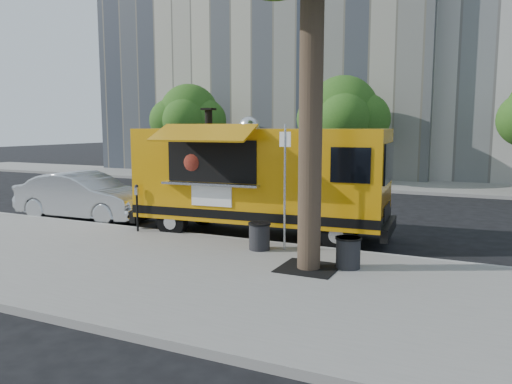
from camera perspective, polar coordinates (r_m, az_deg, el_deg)
ground at (r=14.13m, az=-0.24°, el=-5.15°), size 120.00×120.00×0.00m
sidewalk at (r=10.76m, az=-9.54°, el=-8.94°), size 60.00×6.00×0.15m
curb at (r=13.31m, az=-1.97°, el=-5.63°), size 60.00×0.14×0.16m
far_sidewalk at (r=26.79m, az=12.25°, el=0.90°), size 60.00×5.00×0.15m
building_left at (r=38.20m, az=3.31°, el=21.03°), size 22.00×14.00×24.00m
tree_well at (r=10.63m, az=6.02°, el=-8.64°), size 1.20×1.20×0.02m
far_tree_a at (r=29.44m, az=-7.66°, el=8.81°), size 3.42×3.42×5.36m
far_tree_b at (r=26.10m, az=9.92°, el=9.05°), size 3.60×3.60×5.50m
sign_post at (r=11.81m, az=3.32°, el=1.41°), size 0.28×0.06×3.00m
parking_meter at (r=14.40m, az=-13.45°, el=-1.15°), size 0.11×0.11×1.33m
food_truck at (r=13.97m, az=0.36°, el=1.73°), size 7.41×3.79×3.59m
sedan at (r=17.57m, az=-18.99°, el=-0.45°), size 4.84×1.87×1.57m
trash_bin_left at (r=12.04m, az=0.40°, el=-4.97°), size 0.55×0.55×0.66m
trash_bin_right at (r=10.68m, az=10.49°, el=-6.72°), size 0.55×0.55×0.66m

